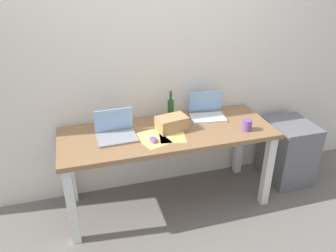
# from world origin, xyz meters

# --- Properties ---
(ground_plane) EXTENTS (8.00, 8.00, 0.00)m
(ground_plane) POSITION_xyz_m (0.00, 0.00, 0.00)
(ground_plane) COLOR slate
(back_wall) EXTENTS (5.20, 0.08, 2.60)m
(back_wall) POSITION_xyz_m (0.00, 0.39, 1.30)
(back_wall) COLOR silver
(back_wall) RESTS_ON ground
(desk) EXTENTS (1.82, 0.66, 0.75)m
(desk) POSITION_xyz_m (0.00, 0.00, 0.64)
(desk) COLOR olive
(desk) RESTS_ON ground
(laptop_left) EXTENTS (0.32, 0.25, 0.22)m
(laptop_left) POSITION_xyz_m (-0.44, 0.02, 0.79)
(laptop_left) COLOR gray
(laptop_left) RESTS_ON desk
(laptop_right) EXTENTS (0.34, 0.27, 0.23)m
(laptop_right) POSITION_xyz_m (0.43, 0.18, 0.80)
(laptop_right) COLOR silver
(laptop_right) RESTS_ON desk
(beer_bottle) EXTENTS (0.06, 0.06, 0.27)m
(beer_bottle) POSITION_xyz_m (0.09, 0.22, 0.85)
(beer_bottle) COLOR #1E5123
(beer_bottle) RESTS_ON desk
(computer_mouse) EXTENTS (0.07, 0.11, 0.03)m
(computer_mouse) POSITION_xyz_m (-0.16, -0.14, 0.76)
(computer_mouse) COLOR #724799
(computer_mouse) RESTS_ON desk
(cardboard_box) EXTENTS (0.28, 0.21, 0.12)m
(cardboard_box) POSITION_xyz_m (0.04, 0.02, 0.81)
(cardboard_box) COLOR tan
(cardboard_box) RESTS_ON desk
(coffee_mug) EXTENTS (0.08, 0.08, 0.09)m
(coffee_mug) POSITION_xyz_m (0.65, -0.17, 0.79)
(coffee_mug) COLOR #724799
(coffee_mug) RESTS_ON desk
(paper_sheet_center) EXTENTS (0.26, 0.33, 0.00)m
(paper_sheet_center) POSITION_xyz_m (0.01, -0.07, 0.75)
(paper_sheet_center) COLOR #F4E06B
(paper_sheet_center) RESTS_ON desk
(paper_yellow_folder) EXTENTS (0.29, 0.35, 0.00)m
(paper_yellow_folder) POSITION_xyz_m (-0.16, -0.09, 0.75)
(paper_yellow_folder) COLOR #F4E06B
(paper_yellow_folder) RESTS_ON desk
(filing_cabinet) EXTENTS (0.40, 0.48, 0.63)m
(filing_cabinet) POSITION_xyz_m (1.28, 0.04, 0.31)
(filing_cabinet) COLOR slate
(filing_cabinet) RESTS_ON ground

